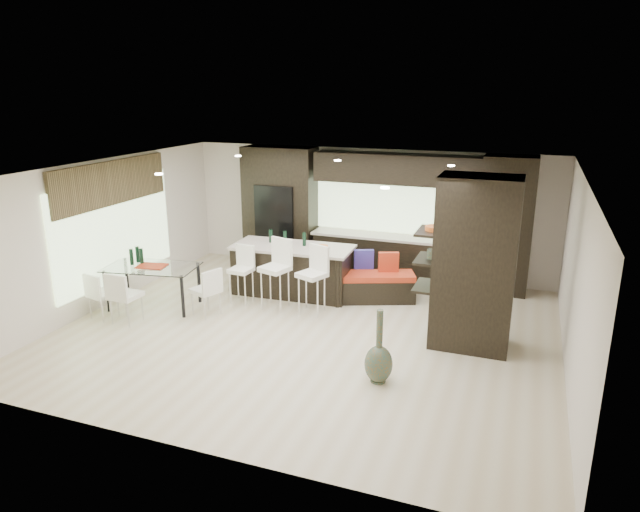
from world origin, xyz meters
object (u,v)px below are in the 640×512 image
at_px(bench, 377,287).
at_px(dining_table, 153,287).
at_px(chair_far, 103,297).
at_px(chair_near, 126,299).
at_px(floor_vase, 379,346).
at_px(kitchen_island, 293,270).
at_px(stool_right, 312,287).
at_px(chair_end, 206,293).
at_px(stool_mid, 275,281).
at_px(stool_left, 241,280).

bearing_deg(bench, dining_table, -176.76).
bearing_deg(chair_far, bench, 42.23).
distance_m(bench, chair_far, 4.99).
bearing_deg(chair_near, floor_vase, -4.30).
height_order(kitchen_island, chair_near, kitchen_island).
height_order(stool_right, chair_far, stool_right).
xyz_separation_m(dining_table, chair_end, (1.12, 0.00, 0.01)).
distance_m(stool_mid, chair_near, 2.62).
xyz_separation_m(stool_right, chair_far, (-3.37, -1.50, -0.11)).
relative_size(stool_left, chair_end, 1.09).
bearing_deg(chair_far, kitchen_island, 53.21).
height_order(stool_right, chair_end, stool_right).
height_order(stool_right, floor_vase, floor_vase).
relative_size(stool_mid, chair_far, 1.35).
xyz_separation_m(stool_left, dining_table, (-1.42, -0.77, -0.05)).
bearing_deg(kitchen_island, bench, 3.91).
relative_size(stool_mid, stool_right, 1.05).
bearing_deg(stool_left, stool_right, 3.17).
relative_size(kitchen_island, chair_near, 2.73).
bearing_deg(kitchen_island, dining_table, -146.33).
bearing_deg(floor_vase, stool_right, 131.17).
xyz_separation_m(stool_mid, chair_far, (-2.65, -1.49, -0.14)).
bearing_deg(chair_end, stool_mid, -34.08).
bearing_deg(stool_left, chair_near, -128.43).
bearing_deg(chair_far, chair_end, 36.72).
bearing_deg(chair_end, dining_table, 110.09).
relative_size(stool_right, chair_end, 1.23).
bearing_deg(dining_table, bench, 14.86).
distance_m(stool_left, chair_far, 2.46).
distance_m(dining_table, chair_far, 0.91).
distance_m(stool_right, dining_table, 2.95).
bearing_deg(floor_vase, dining_table, 164.51).
xyz_separation_m(stool_left, floor_vase, (3.21, -2.06, 0.09)).
height_order(bench, chair_far, chair_far).
distance_m(stool_right, chair_near, 3.24).
relative_size(stool_right, dining_table, 0.61).
bearing_deg(floor_vase, chair_near, 173.70).
height_order(bench, chair_near, chair_near).
xyz_separation_m(stool_left, chair_end, (-0.30, -0.77, -0.04)).
relative_size(stool_left, stool_right, 0.89).
bearing_deg(chair_near, stool_left, 49.41).
distance_m(stool_mid, floor_vase, 3.21).
bearing_deg(stool_right, chair_near, -130.36).
relative_size(floor_vase, chair_far, 1.38).
distance_m(kitchen_island, dining_table, 2.65).
xyz_separation_m(chair_near, chair_far, (-0.51, 0.02, -0.04)).
distance_m(stool_right, bench, 1.40).
height_order(stool_left, stool_right, stool_right).
height_order(stool_mid, bench, stool_mid).
height_order(kitchen_island, stool_left, kitchen_island).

